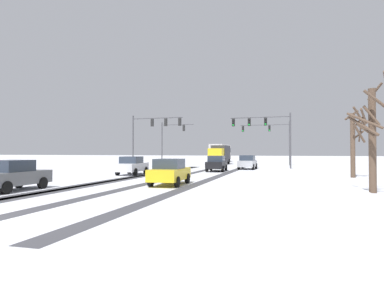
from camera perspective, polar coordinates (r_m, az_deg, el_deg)
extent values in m
cube|color=#424247|center=(26.39, -3.48, -5.77)|extent=(0.82, 37.59, 0.01)
cube|color=#424247|center=(27.50, -9.33, -5.57)|extent=(1.15, 37.59, 0.01)
cube|color=#424247|center=(27.72, -10.30, -5.53)|extent=(1.02, 37.59, 0.01)
cube|color=#424247|center=(25.52, 3.29, -5.92)|extent=(0.81, 37.59, 0.01)
cube|color=white|center=(23.28, 20.31, -6.16)|extent=(4.00, 37.59, 0.12)
cylinder|color=#47474C|center=(39.93, 16.37, 0.48)|extent=(0.18, 0.18, 6.50)
cylinder|color=#47474C|center=(40.44, 11.40, 4.48)|extent=(6.96, 0.54, 0.12)
cube|color=black|center=(40.30, 12.39, 3.72)|extent=(0.33, 0.26, 0.90)
sphere|color=black|center=(40.17, 12.36, 4.16)|extent=(0.20, 0.20, 0.20)
sphere|color=black|center=(40.15, 12.36, 3.74)|extent=(0.20, 0.20, 0.20)
sphere|color=green|center=(40.12, 12.36, 3.31)|extent=(0.20, 0.20, 0.20)
cube|color=black|center=(40.58, 9.70, 3.67)|extent=(0.33, 0.26, 0.90)
sphere|color=black|center=(40.45, 9.66, 4.12)|extent=(0.20, 0.20, 0.20)
sphere|color=black|center=(40.42, 9.66, 3.69)|extent=(0.20, 0.20, 0.20)
sphere|color=green|center=(40.40, 9.66, 3.27)|extent=(0.20, 0.20, 0.20)
cube|color=black|center=(40.94, 7.05, 3.62)|extent=(0.33, 0.26, 0.90)
sphere|color=black|center=(40.81, 7.00, 4.06)|extent=(0.20, 0.20, 0.20)
sphere|color=black|center=(40.78, 7.00, 3.64)|extent=(0.20, 0.20, 0.20)
sphere|color=green|center=(40.76, 7.00, 3.22)|extent=(0.20, 0.20, 0.20)
cylinder|color=#47474C|center=(42.13, -9.99, 0.36)|extent=(0.18, 0.18, 6.50)
cylinder|color=#47474C|center=(40.88, -5.95, 4.40)|extent=(6.49, 0.38, 0.12)
cube|color=black|center=(41.10, -6.78, 3.60)|extent=(0.33, 0.25, 0.90)
sphere|color=black|center=(41.27, -6.69, 4.00)|extent=(0.20, 0.20, 0.20)
sphere|color=black|center=(41.24, -6.69, 3.58)|extent=(0.20, 0.20, 0.20)
sphere|color=green|center=(41.22, -6.69, 3.17)|extent=(0.20, 0.20, 0.20)
cube|color=black|center=(40.38, -4.48, 3.68)|extent=(0.33, 0.25, 0.90)
sphere|color=black|center=(40.56, -4.39, 4.09)|extent=(0.20, 0.20, 0.20)
sphere|color=black|center=(40.53, -4.39, 3.66)|extent=(0.20, 0.20, 0.20)
sphere|color=green|center=(40.51, -4.39, 3.24)|extent=(0.20, 0.20, 0.20)
cube|color=black|center=(39.74, -2.10, 3.76)|extent=(0.33, 0.25, 0.90)
sphere|color=black|center=(39.91, -2.02, 4.17)|extent=(0.20, 0.20, 0.20)
sphere|color=black|center=(39.88, -2.02, 3.74)|extent=(0.20, 0.20, 0.20)
sphere|color=green|center=(39.86, -2.02, 3.31)|extent=(0.20, 0.20, 0.20)
cylinder|color=#47474C|center=(51.31, -5.13, 0.06)|extent=(0.18, 0.18, 6.50)
cylinder|color=#47474C|center=(50.62, -2.48, 3.31)|extent=(4.99, 0.13, 0.12)
cube|color=black|center=(50.27, -1.40, 2.71)|extent=(0.32, 0.24, 0.90)
sphere|color=black|center=(50.45, -1.35, 3.04)|extent=(0.20, 0.20, 0.20)
sphere|color=black|center=(50.42, -1.35, 2.70)|extent=(0.20, 0.20, 0.20)
sphere|color=green|center=(50.40, -1.35, 2.36)|extent=(0.20, 0.20, 0.20)
cylinder|color=#47474C|center=(51.93, 16.24, 0.09)|extent=(0.18, 0.18, 6.50)
cylinder|color=#47474C|center=(52.28, 12.22, 3.19)|extent=(7.30, 0.34, 0.12)
cube|color=black|center=(52.18, 13.02, 2.60)|extent=(0.33, 0.25, 0.90)
sphere|color=black|center=(52.04, 13.00, 2.94)|extent=(0.20, 0.20, 0.20)
sphere|color=black|center=(52.02, 13.00, 2.61)|extent=(0.20, 0.20, 0.20)
sphere|color=green|center=(52.00, 13.00, 2.28)|extent=(0.20, 0.20, 0.20)
cube|color=black|center=(52.64, 8.65, 2.55)|extent=(0.33, 0.25, 0.90)
sphere|color=black|center=(52.50, 8.63, 2.88)|extent=(0.20, 0.20, 0.20)
sphere|color=black|center=(52.48, 8.63, 2.56)|extent=(0.20, 0.20, 0.20)
sphere|color=green|center=(52.46, 8.63, 2.23)|extent=(0.20, 0.20, 0.20)
cube|color=#B7BABF|center=(39.50, 9.42, -3.28)|extent=(1.87, 4.17, 0.70)
cube|color=#2D3847|center=(39.34, 9.39, -2.34)|extent=(1.64, 1.96, 0.60)
cylinder|color=black|center=(40.90, 8.58, -3.70)|extent=(0.25, 0.65, 0.64)
cylinder|color=black|center=(40.66, 10.83, -3.71)|extent=(0.25, 0.65, 0.64)
cylinder|color=black|center=(38.40, 7.94, -3.87)|extent=(0.25, 0.65, 0.64)
cylinder|color=black|center=(38.14, 10.33, -3.88)|extent=(0.25, 0.65, 0.64)
cube|color=black|center=(35.10, 4.21, -3.55)|extent=(1.90, 4.18, 0.70)
cube|color=#2D3847|center=(34.93, 4.17, -2.50)|extent=(1.65, 1.97, 0.60)
cylinder|color=black|center=(36.50, 3.26, -4.01)|extent=(0.25, 0.65, 0.64)
cylinder|color=black|center=(36.26, 5.78, -4.03)|extent=(0.25, 0.65, 0.64)
cylinder|color=black|center=(34.00, 2.53, -4.22)|extent=(0.25, 0.65, 0.64)
cylinder|color=black|center=(33.75, 5.24, -4.24)|extent=(0.25, 0.65, 0.64)
cube|color=silver|center=(30.64, -10.14, -3.87)|extent=(1.93, 4.19, 0.70)
cube|color=#2D3847|center=(30.48, -10.25, -2.66)|extent=(1.67, 1.99, 0.60)
cylinder|color=black|center=(32.15, -10.60, -4.37)|extent=(0.26, 0.65, 0.64)
cylinder|color=black|center=(31.55, -7.90, -4.44)|extent=(0.26, 0.65, 0.64)
cylinder|color=black|center=(29.83, -12.53, -4.61)|extent=(0.26, 0.65, 0.64)
cylinder|color=black|center=(29.18, -9.64, -4.70)|extent=(0.26, 0.65, 0.64)
cube|color=yellow|center=(20.92, -3.77, -5.12)|extent=(1.92, 4.19, 0.70)
cube|color=#2D3847|center=(20.74, -3.88, -3.36)|extent=(1.66, 1.98, 0.60)
cylinder|color=black|center=(22.39, -4.84, -5.76)|extent=(0.25, 0.65, 0.64)
cylinder|color=black|center=(21.96, -0.79, -5.86)|extent=(0.25, 0.65, 0.64)
cylinder|color=black|center=(19.99, -7.04, -6.30)|extent=(0.25, 0.65, 0.64)
cylinder|color=black|center=(19.51, -2.55, -6.44)|extent=(0.25, 0.65, 0.64)
cube|color=slate|center=(20.20, -28.12, -5.12)|extent=(1.73, 4.11, 0.70)
cube|color=#2D3847|center=(20.05, -28.40, -3.29)|extent=(1.57, 1.91, 0.60)
cylinder|color=black|center=(21.70, -27.36, -5.77)|extent=(0.22, 0.64, 0.64)
cylinder|color=black|center=(20.64, -24.05, -6.05)|extent=(0.22, 0.64, 0.64)
cylinder|color=black|center=(18.76, -29.02, -6.49)|extent=(0.22, 0.64, 0.64)
cube|color=silver|center=(65.55, 4.88, -1.37)|extent=(2.73, 11.05, 2.90)
cube|color=#283342|center=(65.55, 4.88, -1.07)|extent=(2.75, 10.17, 0.90)
cylinder|color=black|center=(61.58, 5.37, -2.73)|extent=(0.32, 0.97, 0.96)
cylinder|color=black|center=(62.00, 3.20, -2.72)|extent=(0.32, 0.97, 0.96)
cylinder|color=black|center=(68.64, 6.33, -2.57)|extent=(0.32, 0.97, 0.96)
cylinder|color=black|center=(69.03, 4.38, -2.57)|extent=(0.32, 0.97, 0.96)
cube|color=yellow|center=(50.69, 4.12, -1.93)|extent=(2.11, 2.21, 2.10)
cube|color=#333338|center=(54.32, 4.92, -1.62)|extent=(2.22, 5.21, 2.60)
cylinder|color=black|center=(50.95, 5.34, -3.11)|extent=(0.28, 0.84, 0.84)
cylinder|color=black|center=(51.36, 3.11, -3.10)|extent=(0.28, 0.84, 0.84)
cylinder|color=black|center=(55.56, 6.24, -2.95)|extent=(0.28, 0.84, 0.84)
cylinder|color=black|center=(55.94, 4.19, -2.94)|extent=(0.28, 0.84, 0.84)
cylinder|color=brown|center=(19.13, 28.30, 0.52)|extent=(0.35, 0.35, 5.25)
cylinder|color=brown|center=(18.41, 27.24, 3.57)|extent=(1.49, 1.12, 0.95)
cylinder|color=brown|center=(18.50, 27.03, 2.78)|extent=(1.27, 1.22, 1.10)
cylinder|color=brown|center=(19.67, 28.64, 7.82)|extent=(0.69, 0.56, 0.87)
cylinder|color=brown|center=(18.74, 28.89, 6.51)|extent=(1.27, 0.33, 1.09)
cylinder|color=brown|center=(18.77, 27.52, 2.11)|extent=(0.83, 0.84, 0.80)
cylinder|color=brown|center=(18.86, 28.18, 4.29)|extent=(0.81, 0.37, 1.06)
cylinder|color=brown|center=(29.54, 25.63, -0.21)|extent=(0.36, 0.36, 5.11)
cylinder|color=brown|center=(29.28, 26.53, 4.28)|extent=(1.15, 1.01, 1.45)
cylinder|color=brown|center=(29.18, 26.48, 1.74)|extent=(1.15, 0.96, 1.58)
cylinder|color=brown|center=(29.48, 27.13, 4.23)|extent=(0.85, 1.64, 1.14)
cylinder|color=brown|center=(29.91, 26.41, 1.37)|extent=(0.69, 1.06, 0.68)
cylinder|color=brown|center=(30.16, 25.45, 4.43)|extent=(1.07, 0.18, 0.83)
cylinder|color=brown|center=(29.67, 26.66, 1.83)|extent=(0.14, 1.19, 1.54)
cylinder|color=brown|center=(29.98, 26.45, 3.38)|extent=(0.70, 1.14, 0.87)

